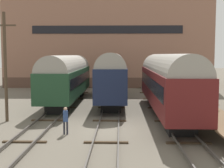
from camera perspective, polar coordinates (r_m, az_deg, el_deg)
name	(u,v)px	position (r m, az deg, el deg)	size (l,w,h in m)	color
ground_plane	(108,131)	(21.35, -0.73, -8.54)	(200.00, 200.00, 0.00)	#60594C
track_left	(38,128)	(22.02, -13.38, -7.87)	(2.60, 60.00, 0.26)	#4C4742
track_middle	(108,129)	(21.32, -0.73, -8.16)	(2.60, 60.00, 0.26)	#4C4742
track_right	(179,129)	(21.67, 12.12, -8.06)	(2.60, 60.00, 0.26)	#4C4742
train_car_maroon	(167,80)	(26.74, 10.02, 0.65)	(2.95, 18.52, 5.19)	black
train_car_green	(67,76)	(33.36, -8.16, 1.42)	(3.08, 16.73, 5.07)	black
train_car_navy	(113,74)	(34.35, 0.14, 1.89)	(2.88, 18.61, 5.31)	black
station_platform	(208,112)	(24.30, 17.09, -4.91)	(2.46, 15.79, 0.97)	brown
bench	(209,104)	(24.64, 17.31, -3.45)	(1.40, 0.40, 0.91)	brown
person_worker	(66,118)	(20.36, -8.49, -6.16)	(0.32, 0.32, 1.79)	#282833
utility_pole	(5,65)	(25.07, -18.92, 3.25)	(1.80, 0.24, 8.33)	#473828
warehouse_building	(109,37)	(54.28, -0.63, 8.53)	(32.61, 12.98, 16.23)	brown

